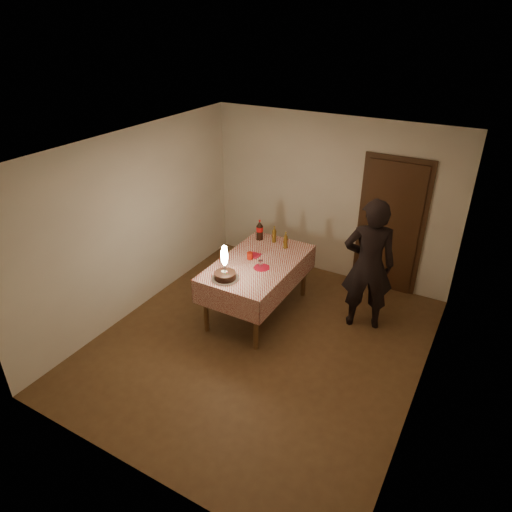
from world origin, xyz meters
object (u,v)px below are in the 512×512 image
Objects in this scene: birthday_cake at (225,271)px; cola_bottle at (260,230)px; clear_cup at (261,263)px; photographer at (369,265)px; red_cup at (250,256)px; amber_bottle_left at (274,235)px; amber_bottle_right at (286,241)px; red_plate at (262,268)px; dining_table at (258,268)px.

birthday_cake reaches higher than cola_bottle.
clear_cup is 1.44m from photographer.
red_cup is 0.26m from clear_cup.
clear_cup is at bearing -76.06° from amber_bottle_left.
photographer reaches higher than amber_bottle_left.
cola_bottle is 1.25× the size of amber_bottle_right.
red_plate is at bearing -154.86° from photographer.
birthday_cake is at bearing -145.23° from photographer.
birthday_cake reaches higher than clear_cup.
birthday_cake reaches higher than amber_bottle_left.
red_plate is 2.20× the size of red_cup.
amber_bottle_right is (0.29, 0.55, 0.07)m from red_cup.
photographer is at bearing 34.77° from birthday_cake.
photographer is (1.50, -0.18, -0.02)m from amber_bottle_left.
red_plate is at bearing -58.99° from cola_bottle.
birthday_cake is at bearing -103.24° from dining_table.
photographer is at bearing 25.14° from red_plate.
birthday_cake is at bearing -90.63° from red_cup.
dining_table is 0.22m from red_plate.
clear_cup is at bearing -59.91° from cola_bottle.
red_cup is 0.65m from cola_bottle.
red_plate is at bearing -42.21° from clear_cup.
birthday_cake reaches higher than dining_table.
red_plate is 0.82m from amber_bottle_left.
red_cup is 0.62m from amber_bottle_right.
amber_bottle_left is 1.00× the size of amber_bottle_right.
amber_bottle_right is at bearing 75.92° from birthday_cake.
cola_bottle is at bearing 106.81° from red_cup.
amber_bottle_right reaches higher than red_cup.
photographer is at bearing 23.44° from clear_cup.
red_cup is 0.31× the size of cola_bottle.
red_cup is (-0.14, 0.02, 0.16)m from dining_table.
red_cup is at bearing 173.50° from dining_table.
clear_cup is (-0.03, 0.03, 0.04)m from red_plate.
birthday_cake is at bearing -92.49° from amber_bottle_left.
amber_bottle_right is (0.29, 1.17, 0.00)m from birthday_cake.
amber_bottle_left is (-0.19, 0.76, 0.07)m from clear_cup.
amber_bottle_right is (0.02, 0.69, 0.11)m from red_plate.
birthday_cake reaches higher than red_cup.
amber_bottle_left is (-0.22, 0.79, 0.11)m from red_plate.
birthday_cake is 0.57m from clear_cup.
birthday_cake is 1.25m from cola_bottle.
red_cup reaches higher than clear_cup.
amber_bottle_right reaches higher than clear_cup.
birthday_cake is at bearing -104.08° from amber_bottle_right.
birthday_cake is 4.86× the size of red_cup.
dining_table is at bearing 135.47° from clear_cup.
birthday_cake is 1.53× the size of cola_bottle.
birthday_cake is 2.21× the size of red_plate.
cola_bottle is (-0.32, 0.63, 0.26)m from dining_table.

